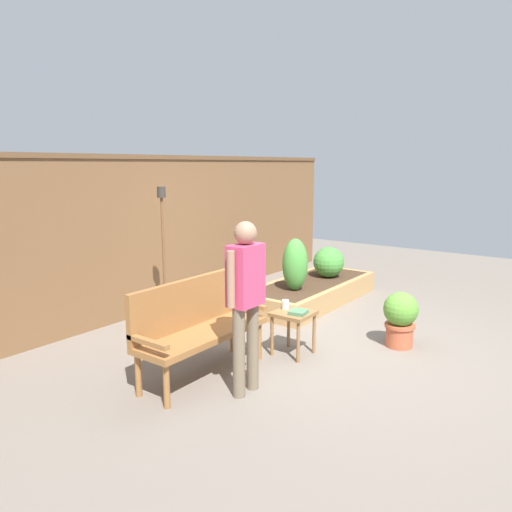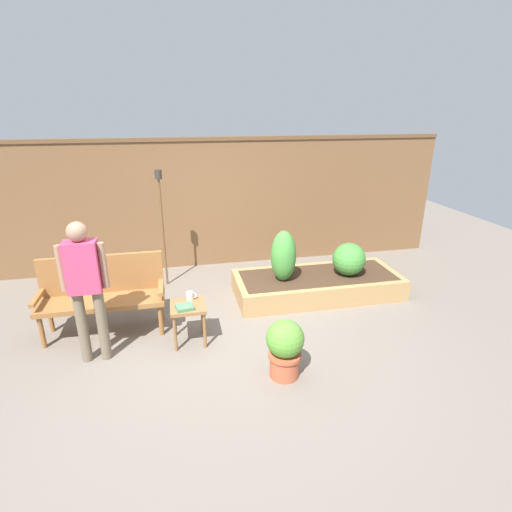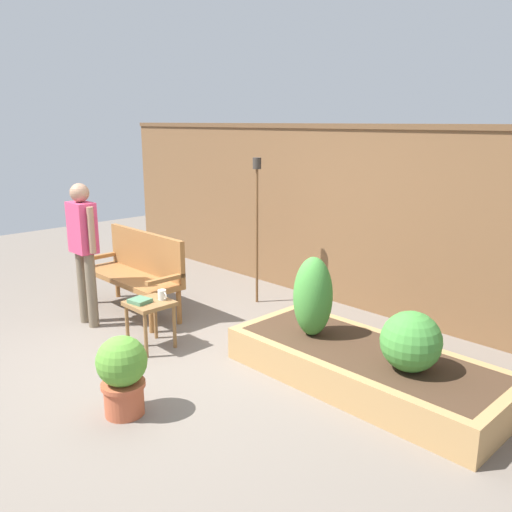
{
  "view_description": "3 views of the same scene",
  "coord_description": "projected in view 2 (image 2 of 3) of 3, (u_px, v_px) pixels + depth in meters",
  "views": [
    {
      "loc": [
        -4.66,
        -2.51,
        2.04
      ],
      "look_at": [
        0.18,
        1.07,
        0.89
      ],
      "focal_mm": 34.09,
      "sensor_mm": 36.0,
      "label": 1
    },
    {
      "loc": [
        -0.47,
        -3.96,
        2.58
      ],
      "look_at": [
        0.59,
        1.04,
        0.67
      ],
      "focal_mm": 27.72,
      "sensor_mm": 36.0,
      "label": 2
    },
    {
      "loc": [
        3.87,
        -2.56,
        2.19
      ],
      "look_at": [
        0.3,
        0.91,
        0.93
      ],
      "focal_mm": 37.54,
      "sensor_mm": 36.0,
      "label": 3
    }
  ],
  "objects": [
    {
      "name": "ground_plane",
      "position": [
        225.0,
        344.0,
        4.62
      ],
      "size": [
        14.0,
        14.0,
        0.0
      ],
      "primitive_type": "plane",
      "color": "#70665B"
    },
    {
      "name": "fence_back",
      "position": [
        202.0,
        203.0,
        6.62
      ],
      "size": [
        8.4,
        0.14,
        2.16
      ],
      "color": "brown",
      "rests_on": "ground_plane"
    },
    {
      "name": "garden_bench",
      "position": [
        102.0,
        289.0,
        4.74
      ],
      "size": [
        1.44,
        0.48,
        0.94
      ],
      "color": "#936033",
      "rests_on": "ground_plane"
    },
    {
      "name": "side_table",
      "position": [
        188.0,
        311.0,
        4.53
      ],
      "size": [
        0.4,
        0.4,
        0.48
      ],
      "color": "olive",
      "rests_on": "ground_plane"
    },
    {
      "name": "cup_on_table",
      "position": [
        190.0,
        296.0,
        4.61
      ],
      "size": [
        0.12,
        0.08,
        0.1
      ],
      "color": "silver",
      "rests_on": "side_table"
    },
    {
      "name": "book_on_table",
      "position": [
        185.0,
        307.0,
        4.41
      ],
      "size": [
        0.21,
        0.2,
        0.04
      ],
      "primitive_type": "cube",
      "rotation": [
        0.0,
        0.0,
        0.17
      ],
      "color": "#4C7A56",
      "rests_on": "side_table"
    },
    {
      "name": "potted_boxwood",
      "position": [
        285.0,
        346.0,
        3.95
      ],
      "size": [
        0.39,
        0.39,
        0.63
      ],
      "color": "#B75638",
      "rests_on": "ground_plane"
    },
    {
      "name": "raised_planter_bed",
      "position": [
        317.0,
        285.0,
        5.81
      ],
      "size": [
        2.4,
        1.0,
        0.3
      ],
      "color": "#AD8451",
      "rests_on": "ground_plane"
    },
    {
      "name": "shrub_near_bench",
      "position": [
        283.0,
        256.0,
        5.47
      ],
      "size": [
        0.35,
        0.35,
        0.73
      ],
      "color": "brown",
      "rests_on": "raised_planter_bed"
    },
    {
      "name": "shrub_far_corner",
      "position": [
        349.0,
        259.0,
        5.71
      ],
      "size": [
        0.48,
        0.48,
        0.48
      ],
      "color": "brown",
      "rests_on": "raised_planter_bed"
    },
    {
      "name": "tiki_torch",
      "position": [
        161.0,
        209.0,
        5.77
      ],
      "size": [
        0.1,
        0.1,
        1.77
      ],
      "color": "brown",
      "rests_on": "ground_plane"
    },
    {
      "name": "person_by_bench",
      "position": [
        85.0,
        281.0,
        4.02
      ],
      "size": [
        0.47,
        0.2,
        1.56
      ],
      "color": "#70604C",
      "rests_on": "ground_plane"
    }
  ]
}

